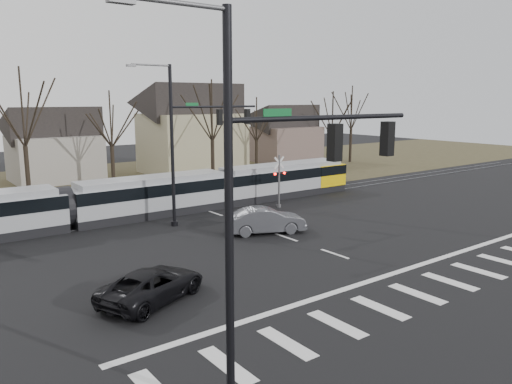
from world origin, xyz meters
TOP-DOWN VIEW (x-y plane):
  - ground at (0.00, 0.00)m, footprint 140.00×140.00m
  - grass_verge at (0.00, 32.00)m, footprint 140.00×28.00m
  - crosswalk at (0.00, -4.00)m, footprint 27.00×2.60m
  - stop_line at (0.00, -1.80)m, footprint 28.00×0.35m
  - lane_dashes at (0.00, 16.00)m, footprint 0.18×30.00m
  - rail_pair at (0.00, 15.80)m, footprint 90.00×1.52m
  - tram at (-3.96, 16.00)m, footprint 36.55×2.71m
  - sedan at (-0.35, 7.54)m, footprint 5.05×5.99m
  - suv at (-10.44, 2.04)m, footprint 5.79×6.50m
  - signal_pole_near_left at (-10.41, -6.00)m, footprint 9.28×0.44m
  - signal_pole_far at (-2.41, 12.50)m, footprint 9.28×0.44m
  - rail_crossing_signal at (5.00, 12.79)m, footprint 1.08×0.36m
  - tree_row at (2.00, 26.00)m, footprint 59.20×7.20m
  - house_b at (-5.00, 36.00)m, footprint 8.64×7.56m
  - house_c at (9.00, 33.00)m, footprint 10.80×8.64m
  - house_d at (24.00, 35.00)m, footprint 8.64×7.56m

SIDE VIEW (x-z plane):
  - ground at x=0.00m, z-range 0.00..0.00m
  - grass_verge at x=0.00m, z-range 0.00..0.01m
  - crosswalk at x=0.00m, z-range 0.00..0.01m
  - stop_line at x=0.00m, z-range 0.00..0.01m
  - lane_dashes at x=0.00m, z-range 0.00..0.01m
  - rail_pair at x=0.00m, z-range 0.00..0.06m
  - suv at x=-10.44m, z-range 0.00..1.35m
  - sedan at x=-0.35m, z-range 0.00..1.59m
  - tram at x=-3.96m, z-range 0.12..2.89m
  - rail_crossing_signal at x=5.00m, z-range -0.11..3.89m
  - house_b at x=-5.00m, z-range 0.14..7.79m
  - house_d at x=24.00m, z-range 0.14..7.79m
  - tree_row at x=2.00m, z-range 0.00..10.00m
  - house_c at x=9.00m, z-range 0.18..10.28m
  - signal_pole_near_left at x=-10.41m, z-range 0.60..10.80m
  - signal_pole_far at x=-2.41m, z-range 0.60..10.80m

